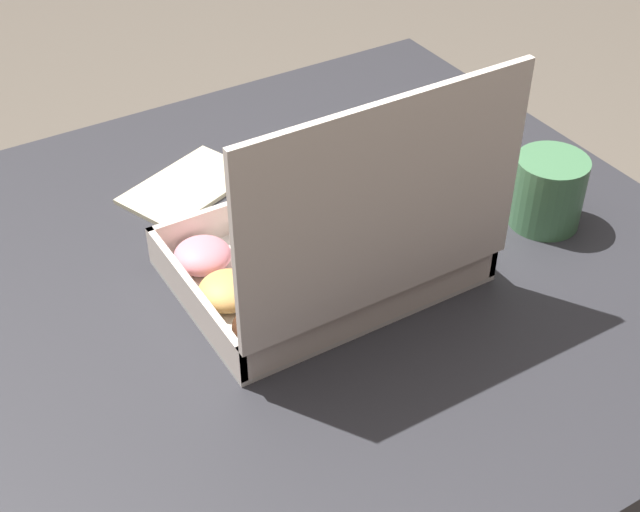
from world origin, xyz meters
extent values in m
cube|color=#2D2D33|center=(0.00, 0.00, 0.75)|extent=(0.94, 0.86, 0.03)
cylinder|color=#2D2D33|center=(-0.42, -0.38, 0.37)|extent=(0.06, 0.06, 0.74)
cube|color=silver|center=(-0.02, 0.02, 0.77)|extent=(0.32, 0.23, 0.01)
cube|color=silver|center=(-0.02, -0.09, 0.79)|extent=(0.32, 0.01, 0.04)
cube|color=silver|center=(-0.02, 0.13, 0.79)|extent=(0.32, 0.01, 0.04)
cube|color=silver|center=(-0.18, 0.02, 0.79)|extent=(0.01, 0.23, 0.04)
cube|color=silver|center=(0.13, 0.02, 0.79)|extent=(0.01, 0.23, 0.04)
cube|color=silver|center=(-0.02, 0.14, 0.93)|extent=(0.32, 0.01, 0.23)
torus|color=tan|center=(-0.13, -0.06, 0.78)|extent=(0.06, 0.06, 0.02)
ellipsoid|color=#9E6633|center=(-0.06, -0.05, 0.79)|extent=(0.06, 0.06, 0.03)
torus|color=white|center=(0.01, -0.05, 0.78)|extent=(0.06, 0.06, 0.02)
ellipsoid|color=pink|center=(0.09, -0.05, 0.79)|extent=(0.06, 0.06, 0.03)
ellipsoid|color=pink|center=(-0.14, 0.02, 0.79)|extent=(0.06, 0.06, 0.03)
ellipsoid|color=pink|center=(-0.06, 0.02, 0.79)|extent=(0.06, 0.06, 0.03)
torus|color=pink|center=(0.01, 0.02, 0.78)|extent=(0.06, 0.06, 0.02)
ellipsoid|color=tan|center=(0.09, 0.02, 0.79)|extent=(0.06, 0.06, 0.03)
torus|color=#381E11|center=(-0.14, 0.09, 0.78)|extent=(0.06, 0.06, 0.02)
ellipsoid|color=pink|center=(-0.06, 0.09, 0.79)|extent=(0.06, 0.06, 0.03)
torus|color=black|center=(0.02, 0.09, 0.78)|extent=(0.06, 0.06, 0.02)
ellipsoid|color=#381E11|center=(0.09, 0.09, 0.79)|extent=(0.06, 0.06, 0.03)
cylinder|color=#4C8456|center=(-0.30, 0.08, 0.81)|extent=(0.09, 0.09, 0.09)
cylinder|color=black|center=(-0.30, 0.08, 0.85)|extent=(0.07, 0.07, 0.01)
cube|color=beige|center=(0.04, -0.21, 0.77)|extent=(0.19, 0.15, 0.01)
camera|label=1|loc=(0.38, 0.69, 1.41)|focal=50.00mm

